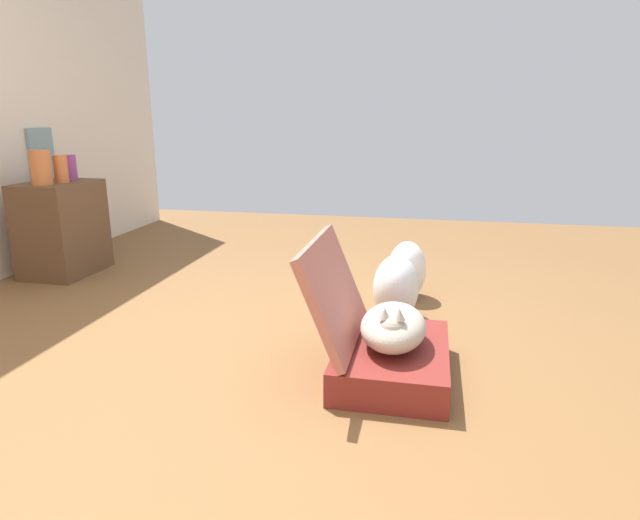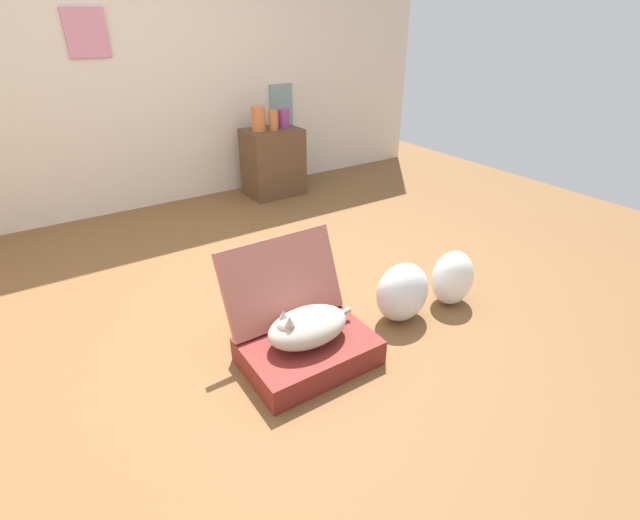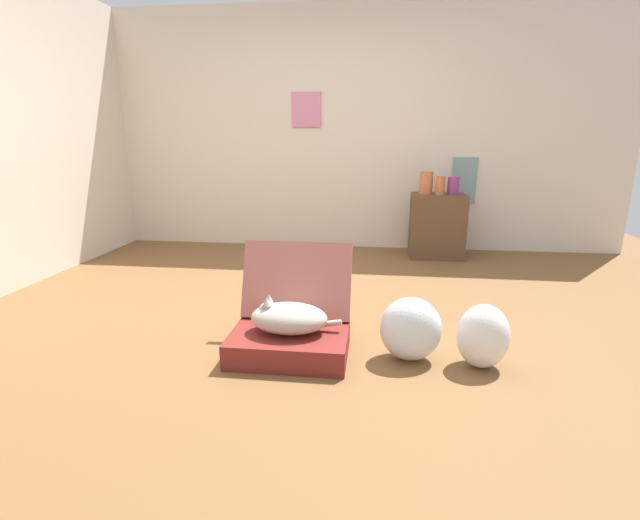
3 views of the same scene
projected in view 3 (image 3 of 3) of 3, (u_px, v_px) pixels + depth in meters
The scene contains 12 objects.
ground_plane at pixel (297, 316), 3.22m from camera, with size 7.68×7.68×0.00m, color brown.
wall_back at pixel (331, 131), 5.04m from camera, with size 6.40×0.15×2.60m.
wall_left at pixel (9, 128), 3.70m from camera, with size 0.12×4.80×2.60m, color beige.
suitcase_base at pixel (290, 344), 2.62m from camera, with size 0.67×0.48×0.14m, color maroon.
suitcase_lid at pixel (297, 280), 2.79m from camera, with size 0.67×0.48×0.04m, color #B26356.
cat at pixel (288, 318), 2.58m from camera, with size 0.52×0.28×0.22m.
plastic_bag_white at pixel (411, 329), 2.55m from camera, with size 0.34×0.25×0.37m, color silver.
plastic_bag_clear at pixel (483, 336), 2.46m from camera, with size 0.28×0.24×0.36m, color white.
side_table at pixel (437, 226), 4.76m from camera, with size 0.55×0.41×0.66m, color brown.
vase_tall at pixel (426, 183), 4.66m from camera, with size 0.13×0.13×0.23m, color #CC6B38.
vase_short at pixel (453, 186), 4.64m from camera, with size 0.12×0.12×0.18m, color #8C387A.
vase_round at pixel (440, 186), 4.61m from camera, with size 0.09×0.09×0.19m, color #CC6B38.
Camera 3 is at (0.53, -2.96, 1.22)m, focal length 25.48 mm.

